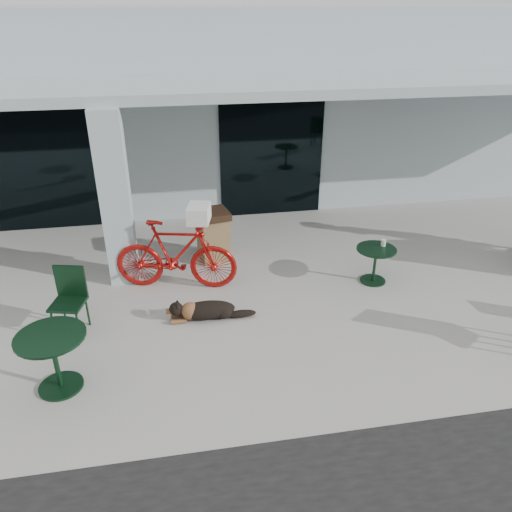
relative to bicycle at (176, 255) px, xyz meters
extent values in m
plane|color=#AAA7A1|center=(0.55, -1.81, -0.65)|extent=(80.00, 80.00, 0.00)
cube|color=#A4B2BA|center=(0.55, 6.69, 1.60)|extent=(22.00, 7.00, 4.50)
cube|color=black|center=(-2.65, 3.17, 0.70)|extent=(2.80, 0.06, 2.70)
cube|color=black|center=(2.35, 3.17, 0.70)|extent=(2.40, 0.06, 2.70)
cube|color=#A4B2BA|center=(-0.95, 0.49, 0.91)|extent=(0.50, 0.50, 3.12)
cube|color=#A4B2BA|center=(0.55, 1.79, 2.56)|extent=(22.00, 2.80, 0.18)
imported|color=#AB110D|center=(0.00, 0.00, 0.00)|extent=(2.24, 1.07, 1.29)
cube|color=white|center=(0.44, -0.10, 0.79)|extent=(0.46, 0.55, 0.29)
cylinder|color=white|center=(-0.52, -0.81, -0.60)|extent=(0.10, 0.10, 0.10)
cylinder|color=white|center=(3.71, -0.34, 0.08)|extent=(0.09, 0.09, 0.12)
camera|label=1|loc=(0.04, -7.92, 3.99)|focal=35.00mm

